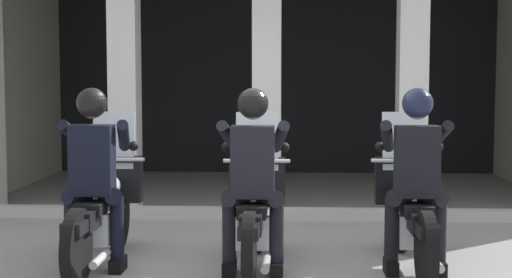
{
  "coord_description": "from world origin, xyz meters",
  "views": [
    {
      "loc": [
        0.34,
        -6.61,
        1.67
      ],
      "look_at": [
        0.0,
        0.1,
        1.12
      ],
      "focal_mm": 52.27,
      "sensor_mm": 36.0,
      "label": 1
    }
  ],
  "objects_px": {
    "police_officer_left": "(93,163)",
    "police_officer_center": "(253,165)",
    "motorcycle_center": "(255,211)",
    "police_officer_right": "(416,165)",
    "motorcycle_right": "(410,210)",
    "motorcycle_left": "(103,208)"
  },
  "relations": [
    {
      "from": "police_officer_left",
      "to": "police_officer_center",
      "type": "xyz_separation_m",
      "value": [
        1.37,
        -0.06,
        0.0
      ]
    },
    {
      "from": "motorcycle_center",
      "to": "police_officer_left",
      "type": "bearing_deg",
      "value": -172.17
    },
    {
      "from": "police_officer_right",
      "to": "motorcycle_right",
      "type": "bearing_deg",
      "value": 92.41
    },
    {
      "from": "motorcycle_center",
      "to": "police_officer_right",
      "type": "distance_m",
      "value": 1.45
    },
    {
      "from": "police_officer_center",
      "to": "police_officer_right",
      "type": "relative_size",
      "value": 1.0
    },
    {
      "from": "motorcycle_right",
      "to": "police_officer_left",
      "type": "bearing_deg",
      "value": -170.78
    },
    {
      "from": "motorcycle_center",
      "to": "police_officer_center",
      "type": "relative_size",
      "value": 1.29
    },
    {
      "from": "motorcycle_right",
      "to": "motorcycle_center",
      "type": "bearing_deg",
      "value": -173.45
    },
    {
      "from": "police_officer_center",
      "to": "motorcycle_left",
      "type": "bearing_deg",
      "value": 164.53
    },
    {
      "from": "motorcycle_center",
      "to": "police_officer_center",
      "type": "xyz_separation_m",
      "value": [
        -0.0,
        -0.28,
        0.44
      ]
    },
    {
      "from": "motorcycle_right",
      "to": "police_officer_right",
      "type": "bearing_deg",
      "value": -87.59
    },
    {
      "from": "police_officer_right",
      "to": "police_officer_center",
      "type": "bearing_deg",
      "value": -173.45
    },
    {
      "from": "police_officer_center",
      "to": "police_officer_right",
      "type": "bearing_deg",
      "value": 2.54
    },
    {
      "from": "motorcycle_left",
      "to": "motorcycle_center",
      "type": "xyz_separation_m",
      "value": [
        1.37,
        -0.06,
        0.0
      ]
    },
    {
      "from": "police_officer_left",
      "to": "motorcycle_right",
      "type": "bearing_deg",
      "value": 3.58
    },
    {
      "from": "police_officer_left",
      "to": "motorcycle_center",
      "type": "relative_size",
      "value": 0.78
    },
    {
      "from": "motorcycle_center",
      "to": "motorcycle_right",
      "type": "distance_m",
      "value": 1.38
    },
    {
      "from": "police_officer_left",
      "to": "motorcycle_left",
      "type": "bearing_deg",
      "value": 86.77
    },
    {
      "from": "motorcycle_left",
      "to": "motorcycle_right",
      "type": "bearing_deg",
      "value": -2.31
    },
    {
      "from": "motorcycle_left",
      "to": "police_officer_center",
      "type": "xyz_separation_m",
      "value": [
        1.37,
        -0.35,
        0.44
      ]
    },
    {
      "from": "police_officer_left",
      "to": "police_officer_right",
      "type": "height_order",
      "value": "same"
    },
    {
      "from": "police_officer_center",
      "to": "police_officer_right",
      "type": "xyz_separation_m",
      "value": [
        1.37,
        0.09,
        0.0
      ]
    }
  ]
}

